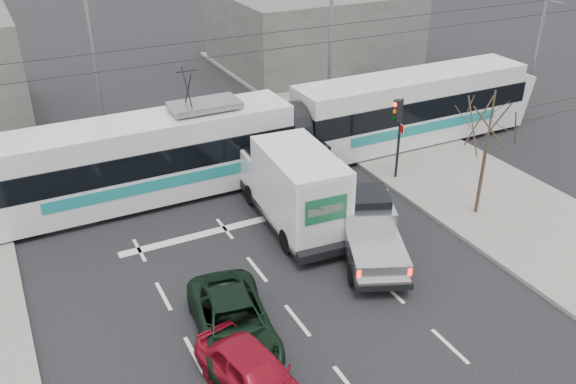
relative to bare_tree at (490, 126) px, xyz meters
name	(u,v)px	position (x,y,z in m)	size (l,w,h in m)	color
ground	(345,304)	(-7.60, -2.50, -3.79)	(120.00, 120.00, 0.00)	black
sidewalk_right	(550,234)	(1.40, -2.50, -3.72)	(6.00, 60.00, 0.15)	gray
rails	(227,178)	(-7.60, 7.50, -3.78)	(60.00, 1.60, 0.03)	#33302D
building_right	(312,29)	(4.40, 21.50, -1.29)	(12.00, 10.00, 5.00)	slate
bare_tree	(490,126)	(0.00, 0.00, 0.00)	(2.40, 2.40, 5.00)	#47382B
traffic_signal	(398,122)	(-1.13, 4.00, -1.05)	(0.44, 0.44, 3.60)	black
street_lamp_near	(328,27)	(-0.29, 11.50, 1.32)	(2.38, 0.25, 9.00)	slate
street_lamp_far	(88,44)	(-11.79, 13.50, 1.32)	(2.38, 0.25, 9.00)	slate
catenary	(223,95)	(-7.60, 7.50, 0.09)	(60.00, 0.20, 7.00)	black
tram	(290,131)	(-4.63, 7.13, -1.95)	(25.49, 2.66, 5.20)	silver
silver_pickup	(368,226)	(-5.24, -0.15, -2.82)	(3.78, 5.65, 1.95)	black
box_truck	(294,188)	(-6.79, 2.62, -2.20)	(2.67, 6.58, 3.22)	black
navy_pickup	(314,172)	(-4.89, 4.47, -2.79)	(1.96, 4.88, 2.04)	black
green_car	(234,322)	(-11.33, -2.40, -3.16)	(2.11, 4.58, 1.27)	black
red_car	(255,375)	(-11.66, -4.62, -3.12)	(1.60, 3.97, 1.35)	maroon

